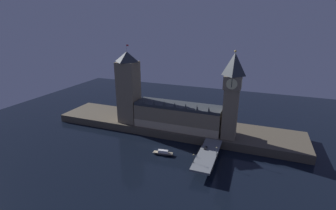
# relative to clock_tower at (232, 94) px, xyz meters

# --- Properties ---
(ground_plane) EXTENTS (400.00, 400.00, 0.00)m
(ground_plane) POSITION_rel_clock_tower_xyz_m (-50.17, -26.79, -42.31)
(ground_plane) COLOR black
(embankment) EXTENTS (220.00, 42.00, 6.62)m
(embankment) POSITION_rel_clock_tower_xyz_m (-50.17, 12.21, -39.00)
(embankment) COLOR #4C4438
(embankment) RESTS_ON ground_plane
(parliament_hall) EXTENTS (73.30, 20.93, 25.30)m
(parliament_hall) POSITION_rel_clock_tower_xyz_m (-43.17, 3.99, -25.15)
(parliament_hall) COLOR #7F7056
(parliament_hall) RESTS_ON embankment
(clock_tower) EXTENTS (12.98, 13.09, 67.47)m
(clock_tower) POSITION_rel_clock_tower_xyz_m (0.00, 0.00, 0.00)
(clock_tower) COLOR #7F7056
(clock_tower) RESTS_ON embankment
(victoria_tower) EXTENTS (16.66, 16.66, 68.80)m
(victoria_tower) POSITION_rel_clock_tower_xyz_m (-89.22, 2.88, -4.14)
(victoria_tower) COLOR #7F7056
(victoria_tower) RESTS_ON embankment
(bridge) EXTENTS (12.67, 46.00, 7.28)m
(bridge) POSITION_rel_clock_tower_xyz_m (-9.49, -31.79, -36.94)
(bridge) COLOR slate
(bridge) RESTS_ON ground_plane
(car_northbound_lead) EXTENTS (1.99, 4.04, 1.55)m
(car_northbound_lead) POSITION_rel_clock_tower_xyz_m (-12.28, -25.66, -34.31)
(car_northbound_lead) COLOR black
(car_northbound_lead) RESTS_ON bridge
(pedestrian_near_rail) EXTENTS (0.38, 0.38, 1.59)m
(pedestrian_near_rail) POSITION_rel_clock_tower_xyz_m (-15.06, -39.63, -34.20)
(pedestrian_near_rail) COLOR black
(pedestrian_near_rail) RESTS_ON bridge
(pedestrian_mid_walk) EXTENTS (0.38, 0.38, 1.71)m
(pedestrian_mid_walk) POSITION_rel_clock_tower_xyz_m (-3.91, -29.02, -34.13)
(pedestrian_mid_walk) COLOR black
(pedestrian_mid_walk) RESTS_ON bridge
(pedestrian_far_rail) EXTENTS (0.38, 0.38, 1.84)m
(pedestrian_far_rail) POSITION_rel_clock_tower_xyz_m (-15.06, -22.29, -34.05)
(pedestrian_far_rail) COLOR black
(pedestrian_far_rail) RESTS_ON bridge
(street_lamp_near) EXTENTS (1.34, 0.60, 6.29)m
(street_lamp_near) POSITION_rel_clock_tower_xyz_m (-15.46, -46.51, -31.10)
(street_lamp_near) COLOR #2D3333
(street_lamp_near) RESTS_ON bridge
(street_lamp_mid) EXTENTS (1.34, 0.60, 6.17)m
(street_lamp_mid) POSITION_rel_clock_tower_xyz_m (-3.51, -31.79, -31.17)
(street_lamp_mid) COLOR #2D3333
(street_lamp_mid) RESTS_ON bridge
(street_lamp_far) EXTENTS (1.34, 0.60, 6.13)m
(street_lamp_far) POSITION_rel_clock_tower_xyz_m (-15.46, -17.07, -31.19)
(street_lamp_far) COLOR #2D3333
(street_lamp_far) RESTS_ON bridge
(boat_upstream) EXTENTS (16.64, 6.09, 3.79)m
(boat_upstream) POSITION_rel_clock_tower_xyz_m (-42.09, -32.79, -40.93)
(boat_upstream) COLOR #28282D
(boat_upstream) RESTS_ON ground_plane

